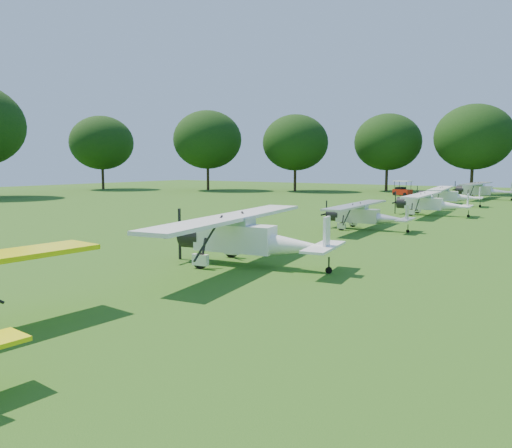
{
  "coord_description": "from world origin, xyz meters",
  "views": [
    {
      "loc": [
        12.21,
        -21.14,
        4.33
      ],
      "look_at": [
        -1.24,
        -1.04,
        1.4
      ],
      "focal_mm": 35.0,
      "sensor_mm": 36.0,
      "label": 1
    }
  ],
  "objects_px": {
    "aircraft_7": "(482,189)",
    "aircraft_3": "(246,234)",
    "aircraft_4": "(364,214)",
    "golf_cart": "(402,191)",
    "aircraft_5": "(429,202)",
    "aircraft_6": "(447,194)"
  },
  "relations": [
    {
      "from": "aircraft_3",
      "to": "aircraft_6",
      "type": "xyz_separation_m",
      "value": [
        -0.21,
        36.49,
        -0.17
      ]
    },
    {
      "from": "aircraft_4",
      "to": "golf_cart",
      "type": "distance_m",
      "value": 37.96
    },
    {
      "from": "aircraft_3",
      "to": "aircraft_6",
      "type": "height_order",
      "value": "aircraft_3"
    },
    {
      "from": "aircraft_5",
      "to": "golf_cart",
      "type": "xyz_separation_m",
      "value": [
        -10.19,
        24.99,
        -0.48
      ]
    },
    {
      "from": "aircraft_7",
      "to": "aircraft_4",
      "type": "bearing_deg",
      "value": -89.46
    },
    {
      "from": "golf_cart",
      "to": "aircraft_7",
      "type": "bearing_deg",
      "value": 6.13
    },
    {
      "from": "aircraft_5",
      "to": "aircraft_6",
      "type": "distance_m",
      "value": 10.77
    },
    {
      "from": "aircraft_5",
      "to": "aircraft_7",
      "type": "distance_m",
      "value": 23.28
    },
    {
      "from": "aircraft_3",
      "to": "aircraft_4",
      "type": "xyz_separation_m",
      "value": [
        -0.24,
        13.91,
        -0.29
      ]
    },
    {
      "from": "aircraft_7",
      "to": "golf_cart",
      "type": "distance_m",
      "value": 10.5
    },
    {
      "from": "aircraft_7",
      "to": "golf_cart",
      "type": "bearing_deg",
      "value": 173.18
    },
    {
      "from": "aircraft_5",
      "to": "aircraft_7",
      "type": "height_order",
      "value": "aircraft_7"
    },
    {
      "from": "aircraft_7",
      "to": "aircraft_3",
      "type": "bearing_deg",
      "value": -88.6
    },
    {
      "from": "aircraft_3",
      "to": "aircraft_6",
      "type": "distance_m",
      "value": 36.49
    },
    {
      "from": "golf_cart",
      "to": "aircraft_4",
      "type": "bearing_deg",
      "value": -60.6
    },
    {
      "from": "aircraft_6",
      "to": "golf_cart",
      "type": "xyz_separation_m",
      "value": [
        -9.13,
        14.28,
        -0.51
      ]
    },
    {
      "from": "aircraft_4",
      "to": "aircraft_6",
      "type": "distance_m",
      "value": 22.57
    },
    {
      "from": "aircraft_3",
      "to": "aircraft_5",
      "type": "xyz_separation_m",
      "value": [
        0.85,
        25.77,
        -0.21
      ]
    },
    {
      "from": "aircraft_6",
      "to": "golf_cart",
      "type": "relative_size",
      "value": 3.92
    },
    {
      "from": "aircraft_5",
      "to": "aircraft_6",
      "type": "height_order",
      "value": "aircraft_6"
    },
    {
      "from": "aircraft_5",
      "to": "aircraft_7",
      "type": "relative_size",
      "value": 0.91
    },
    {
      "from": "aircraft_5",
      "to": "aircraft_6",
      "type": "relative_size",
      "value": 0.97
    }
  ]
}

